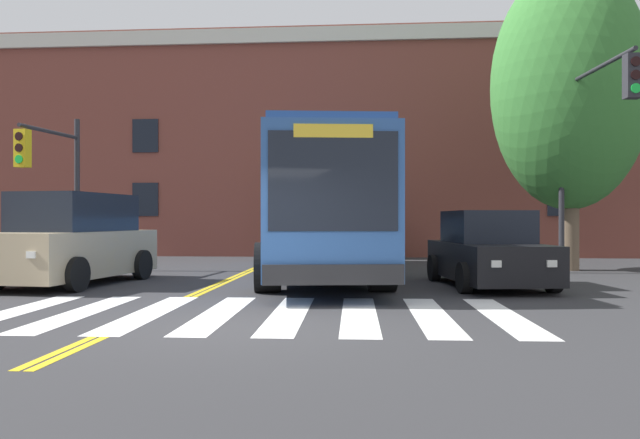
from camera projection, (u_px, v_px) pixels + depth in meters
ground_plane at (250, 326)px, 9.10m from camera, size 120.00×120.00×0.00m
crosswalk at (254, 314)px, 10.24m from camera, size 8.76×4.36×0.01m
lane_line_yellow_inner at (275, 259)px, 24.33m from camera, size 0.12×36.00×0.01m
lane_line_yellow_outer at (279, 259)px, 24.32m from camera, size 0.12×36.00×0.01m
city_bus at (317, 206)px, 17.13m from camera, size 4.13×12.67×3.52m
car_tan_near_lane at (75, 241)px, 14.91m from camera, size 2.65×4.91×2.17m
car_black_far_lane at (488, 252)px, 14.47m from camera, size 2.55×4.49×1.76m
car_white_behind_bus at (370, 231)px, 26.44m from camera, size 2.62×5.04×2.28m
traffic_light_near_corner at (587, 127)px, 16.36m from camera, size 0.60×4.28×5.97m
traffic_light_far_corner at (53, 170)px, 17.71m from camera, size 0.54×2.76×4.59m
street_tree_curbside_large at (569, 88)px, 18.98m from camera, size 4.90×4.44×9.33m
building_facade at (351, 150)px, 29.17m from camera, size 42.58×7.50×9.55m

